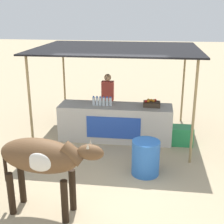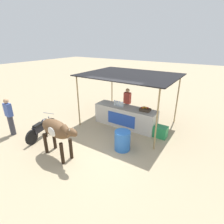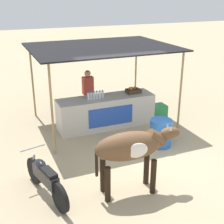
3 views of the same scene
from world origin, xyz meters
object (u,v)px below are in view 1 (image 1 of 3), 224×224
at_px(fruit_crate, 151,104).
at_px(cooler_box, 181,135).
at_px(vendor_behind_counter, 108,101).
at_px(water_barrel, 146,158).
at_px(stall_counter, 115,122).
at_px(cow, 43,159).

relative_size(fruit_crate, cooler_box, 0.73).
xyz_separation_m(vendor_behind_counter, water_barrel, (1.20, -2.55, -0.47)).
height_order(stall_counter, fruit_crate, fruit_crate).
bearing_deg(water_barrel, cooler_box, 62.72).
bearing_deg(fruit_crate, water_barrel, -92.14).
distance_m(vendor_behind_counter, cooler_box, 2.32).
bearing_deg(water_barrel, cow, -136.45).
bearing_deg(cooler_box, fruit_crate, 169.09).
height_order(water_barrel, cow, cow).
distance_m(cooler_box, water_barrel, 1.92).
relative_size(vendor_behind_counter, cow, 0.89).
height_order(vendor_behind_counter, water_barrel, vendor_behind_counter).
height_order(fruit_crate, water_barrel, fruit_crate).
bearing_deg(vendor_behind_counter, water_barrel, -64.86).
bearing_deg(cooler_box, cow, -127.75).
relative_size(stall_counter, water_barrel, 3.95).
distance_m(fruit_crate, vendor_behind_counter, 1.46).
relative_size(fruit_crate, water_barrel, 0.58).
bearing_deg(fruit_crate, cooler_box, -10.91).
height_order(fruit_crate, vendor_behind_counter, vendor_behind_counter).
height_order(cooler_box, water_barrel, water_barrel).
distance_m(fruit_crate, water_barrel, 1.97).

